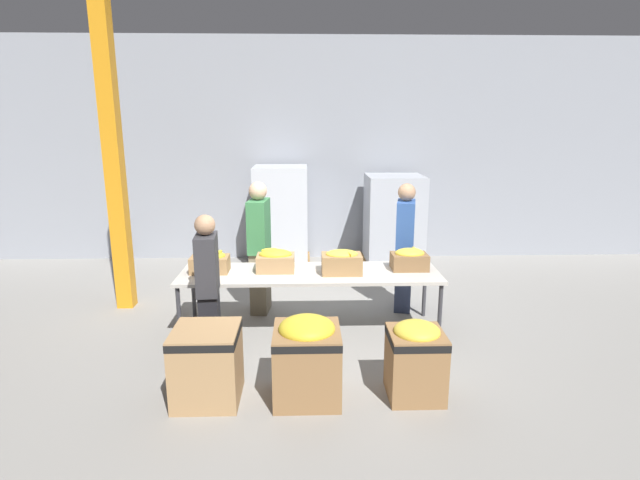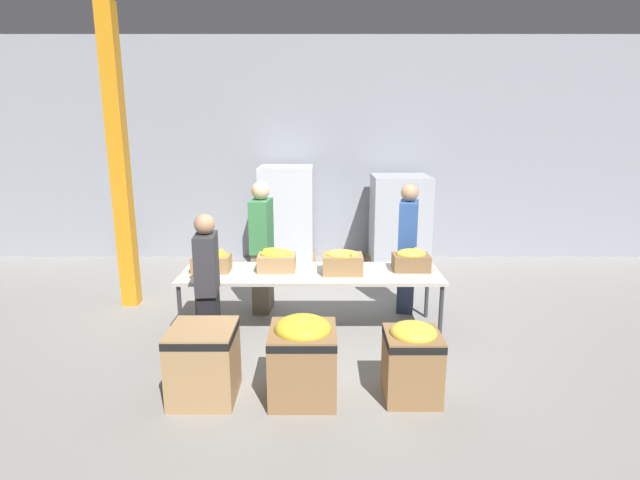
{
  "view_description": "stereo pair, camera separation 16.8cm",
  "coord_description": "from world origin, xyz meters",
  "px_view_note": "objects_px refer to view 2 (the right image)",
  "views": [
    {
      "loc": [
        -0.06,
        -5.81,
        2.53
      ],
      "look_at": [
        0.12,
        -0.09,
        1.16
      ],
      "focal_mm": 28.0,
      "sensor_mm": 36.0,
      "label": 1
    },
    {
      "loc": [
        0.11,
        -5.82,
        2.53
      ],
      "look_at": [
        0.12,
        -0.09,
        1.16
      ],
      "focal_mm": 28.0,
      "sensor_mm": 36.0,
      "label": 2
    }
  ],
  "objects_px": {
    "banana_box_3": "(410,259)",
    "pallet_stack_1": "(286,218)",
    "volunteer_1": "(207,288)",
    "donation_bin_0": "(203,360)",
    "banana_box_1": "(276,260)",
    "banana_box_0": "(211,261)",
    "volunteer_0": "(261,248)",
    "support_pillar": "(118,162)",
    "sorting_table": "(310,275)",
    "volunteer_2": "(407,249)",
    "pallet_stack_0": "(399,223)",
    "banana_box_2": "(342,262)",
    "donation_bin_1": "(302,355)",
    "donation_bin_2": "(411,358)"
  },
  "relations": [
    {
      "from": "volunteer_0",
      "to": "pallet_stack_1",
      "type": "distance_m",
      "value": 2.18
    },
    {
      "from": "pallet_stack_1",
      "to": "donation_bin_0",
      "type": "bearing_deg",
      "value": -96.43
    },
    {
      "from": "banana_box_1",
      "to": "donation_bin_0",
      "type": "distance_m",
      "value": 1.81
    },
    {
      "from": "banana_box_3",
      "to": "pallet_stack_0",
      "type": "bearing_deg",
      "value": 84.25
    },
    {
      "from": "banana_box_1",
      "to": "pallet_stack_1",
      "type": "relative_size",
      "value": 0.26
    },
    {
      "from": "donation_bin_2",
      "to": "pallet_stack_0",
      "type": "xyz_separation_m",
      "value": [
        0.53,
        4.3,
        0.41
      ]
    },
    {
      "from": "volunteer_1",
      "to": "banana_box_3",
      "type": "bearing_deg",
      "value": -75.28
    },
    {
      "from": "banana_box_0",
      "to": "volunteer_1",
      "type": "height_order",
      "value": "volunteer_1"
    },
    {
      "from": "donation_bin_0",
      "to": "pallet_stack_0",
      "type": "height_order",
      "value": "pallet_stack_0"
    },
    {
      "from": "volunteer_0",
      "to": "donation_bin_2",
      "type": "relative_size",
      "value": 2.39
    },
    {
      "from": "volunteer_2",
      "to": "banana_box_1",
      "type": "bearing_deg",
      "value": -58.27
    },
    {
      "from": "donation_bin_1",
      "to": "donation_bin_2",
      "type": "bearing_deg",
      "value": -0.0
    },
    {
      "from": "sorting_table",
      "to": "volunteer_2",
      "type": "xyz_separation_m",
      "value": [
        1.29,
        0.66,
        0.16
      ]
    },
    {
      "from": "banana_box_0",
      "to": "donation_bin_1",
      "type": "height_order",
      "value": "banana_box_0"
    },
    {
      "from": "banana_box_1",
      "to": "volunteer_2",
      "type": "bearing_deg",
      "value": 19.31
    },
    {
      "from": "support_pillar",
      "to": "donation_bin_1",
      "type": "bearing_deg",
      "value": -44.41
    },
    {
      "from": "support_pillar",
      "to": "pallet_stack_1",
      "type": "relative_size",
      "value": 2.25
    },
    {
      "from": "banana_box_3",
      "to": "volunteer_1",
      "type": "height_order",
      "value": "volunteer_1"
    },
    {
      "from": "banana_box_0",
      "to": "pallet_stack_1",
      "type": "height_order",
      "value": "pallet_stack_1"
    },
    {
      "from": "donation_bin_2",
      "to": "pallet_stack_1",
      "type": "xyz_separation_m",
      "value": [
        -1.44,
        4.4,
        0.48
      ]
    },
    {
      "from": "banana_box_3",
      "to": "donation_bin_1",
      "type": "height_order",
      "value": "banana_box_3"
    },
    {
      "from": "banana_box_2",
      "to": "volunteer_0",
      "type": "distance_m",
      "value": 1.26
    },
    {
      "from": "banana_box_0",
      "to": "pallet_stack_0",
      "type": "xyz_separation_m",
      "value": [
        2.71,
        2.67,
        -0.07
      ]
    },
    {
      "from": "banana_box_1",
      "to": "donation_bin_0",
      "type": "xyz_separation_m",
      "value": [
        -0.55,
        -1.65,
        -0.5
      ]
    },
    {
      "from": "banana_box_1",
      "to": "donation_bin_1",
      "type": "xyz_separation_m",
      "value": [
        0.37,
        -1.65,
        -0.45
      ]
    },
    {
      "from": "donation_bin_0",
      "to": "banana_box_3",
      "type": "bearing_deg",
      "value": 37.16
    },
    {
      "from": "banana_box_2",
      "to": "banana_box_3",
      "type": "height_order",
      "value": "banana_box_2"
    },
    {
      "from": "donation_bin_0",
      "to": "support_pillar",
      "type": "relative_size",
      "value": 0.17
    },
    {
      "from": "volunteer_2",
      "to": "pallet_stack_0",
      "type": "height_order",
      "value": "volunteer_2"
    },
    {
      "from": "banana_box_2",
      "to": "volunteer_0",
      "type": "height_order",
      "value": "volunteer_0"
    },
    {
      "from": "banana_box_3",
      "to": "volunteer_0",
      "type": "bearing_deg",
      "value": 163.68
    },
    {
      "from": "banana_box_1",
      "to": "volunteer_1",
      "type": "height_order",
      "value": "volunteer_1"
    },
    {
      "from": "support_pillar",
      "to": "banana_box_2",
      "type": "bearing_deg",
      "value": -17.63
    },
    {
      "from": "volunteer_2",
      "to": "donation_bin_0",
      "type": "height_order",
      "value": "volunteer_2"
    },
    {
      "from": "banana_box_2",
      "to": "volunteer_2",
      "type": "bearing_deg",
      "value": 38.46
    },
    {
      "from": "volunteer_2",
      "to": "support_pillar",
      "type": "xyz_separation_m",
      "value": [
        -3.85,
        0.22,
        1.14
      ]
    },
    {
      "from": "volunteer_0",
      "to": "pallet_stack_1",
      "type": "relative_size",
      "value": 1.0
    },
    {
      "from": "banana_box_2",
      "to": "pallet_stack_0",
      "type": "distance_m",
      "value": 2.98
    },
    {
      "from": "banana_box_0",
      "to": "volunteer_0",
      "type": "relative_size",
      "value": 0.26
    },
    {
      "from": "banana_box_0",
      "to": "volunteer_1",
      "type": "xyz_separation_m",
      "value": [
        0.13,
        -0.8,
        -0.08
      ]
    },
    {
      "from": "volunteer_1",
      "to": "donation_bin_0",
      "type": "xyz_separation_m",
      "value": [
        0.12,
        -0.82,
        -0.42
      ]
    },
    {
      "from": "volunteer_0",
      "to": "support_pillar",
      "type": "height_order",
      "value": "support_pillar"
    },
    {
      "from": "banana_box_3",
      "to": "donation_bin_0",
      "type": "distance_m",
      "value": 2.81
    },
    {
      "from": "banana_box_3",
      "to": "pallet_stack_1",
      "type": "bearing_deg",
      "value": 122.01
    },
    {
      "from": "donation_bin_2",
      "to": "support_pillar",
      "type": "bearing_deg",
      "value": 145.05
    },
    {
      "from": "banana_box_1",
      "to": "pallet_stack_0",
      "type": "bearing_deg",
      "value": 54.08
    },
    {
      "from": "banana_box_1",
      "to": "volunteer_0",
      "type": "xyz_separation_m",
      "value": [
        -0.25,
        0.57,
        0.0
      ]
    },
    {
      "from": "donation_bin_0",
      "to": "banana_box_2",
      "type": "bearing_deg",
      "value": 48.55
    },
    {
      "from": "donation_bin_2",
      "to": "pallet_stack_0",
      "type": "distance_m",
      "value": 4.35
    },
    {
      "from": "volunteer_0",
      "to": "support_pillar",
      "type": "xyz_separation_m",
      "value": [
        -1.9,
        0.24,
        1.12
      ]
    }
  ]
}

